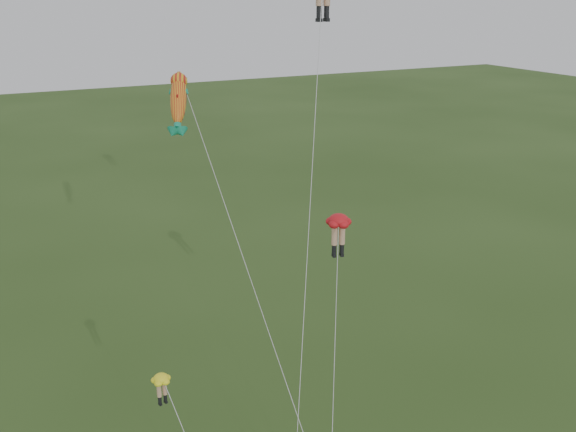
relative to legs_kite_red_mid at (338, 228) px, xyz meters
name	(u,v)px	position (x,y,z in m)	size (l,w,h in m)	color
legs_kite_red_mid	(338,228)	(0.00, 0.00, 0.00)	(5.96, 9.18, 12.43)	red
legs_kite_yellow	(166,392)	(-10.99, -4.22, -4.31)	(2.47, 4.59, 8.17)	#FFF420
fish_kite	(179,101)	(-7.31, 3.55, 6.80)	(3.73, 13.96, 20.09)	gold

